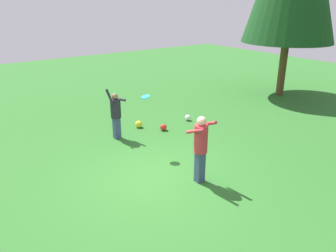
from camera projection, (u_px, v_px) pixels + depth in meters
ground_plane at (156, 177)px, 8.66m from camera, size 40.00×40.00×0.00m
person_thrower at (116, 112)px, 10.78m from camera, size 0.55×0.55×1.71m
person_catcher at (201, 144)px, 8.09m from camera, size 0.62×0.51×1.77m
frisbee at (145, 97)px, 9.50m from camera, size 0.28×0.28×0.09m
ball_white at (188, 118)px, 12.66m from camera, size 0.23×0.23×0.23m
ball_yellow at (139, 124)px, 11.97m from camera, size 0.25×0.25×0.25m
ball_red at (163, 127)px, 11.70m from camera, size 0.24×0.24×0.24m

